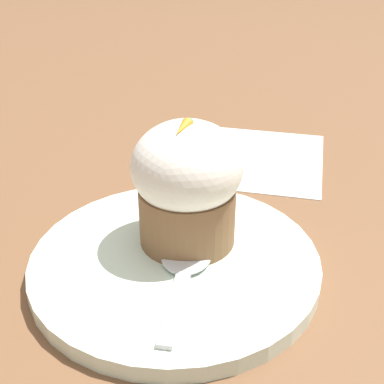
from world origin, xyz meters
name	(u,v)px	position (x,y,z in m)	size (l,w,h in m)	color
ground_plane	(175,270)	(0.00, 0.00, 0.00)	(4.00, 4.00, 0.00)	brown
dessert_plate	(175,263)	(0.00, 0.00, 0.01)	(0.21, 0.21, 0.01)	silver
carrot_cake	(192,185)	(-0.02, 0.00, 0.06)	(0.08, 0.08, 0.10)	brown
spoon	(187,261)	(0.01, 0.01, 0.02)	(0.12, 0.05, 0.01)	silver
paper_napkin	(262,159)	(-0.21, 0.01, 0.00)	(0.17, 0.15, 0.00)	white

